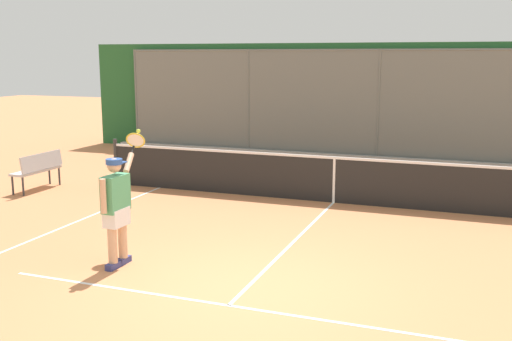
{
  "coord_description": "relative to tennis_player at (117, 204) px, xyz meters",
  "views": [
    {
      "loc": [
        -2.7,
        6.87,
        2.99
      ],
      "look_at": [
        0.81,
        -2.58,
        1.05
      ],
      "focal_mm": 42.28,
      "sensor_mm": 36.0,
      "label": 1
    }
  ],
  "objects": [
    {
      "name": "tennis_player",
      "position": [
        0.0,
        0.0,
        0.0
      ],
      "size": [
        0.44,
        1.35,
        1.86
      ],
      "rotation": [
        0.0,
        0.0,
        -1.61
      ],
      "color": "navy",
      "rests_on": "ground"
    },
    {
      "name": "courtside_bench",
      "position": [
        4.44,
        -3.64,
        -0.4
      ],
      "size": [
        0.4,
        1.3,
        0.84
      ],
      "rotation": [
        0.0,
        0.0,
        -1.57
      ],
      "color": "#B7B7BC",
      "rests_on": "ground"
    },
    {
      "name": "ground_plane",
      "position": [
        -2.04,
        0.2,
        -0.91
      ],
      "size": [
        60.0,
        60.0,
        0.0
      ],
      "primitive_type": "plane",
      "color": "#C67A4C"
    },
    {
      "name": "court_line_markings",
      "position": [
        -2.04,
        1.04,
        -0.91
      ],
      "size": [
        8.17,
        10.1,
        0.01
      ],
      "color": "white",
      "rests_on": "ground"
    },
    {
      "name": "tennis_net",
      "position": [
        -2.04,
        -4.78,
        -0.41
      ],
      "size": [
        10.5,
        0.09,
        1.07
      ],
      "color": "#2D2D2D",
      "rests_on": "ground"
    },
    {
      "name": "fence_backdrop",
      "position": [
        -2.04,
        -10.79,
        0.75
      ],
      "size": [
        18.8,
        1.37,
        3.34
      ],
      "color": "slate",
      "rests_on": "ground"
    }
  ]
}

